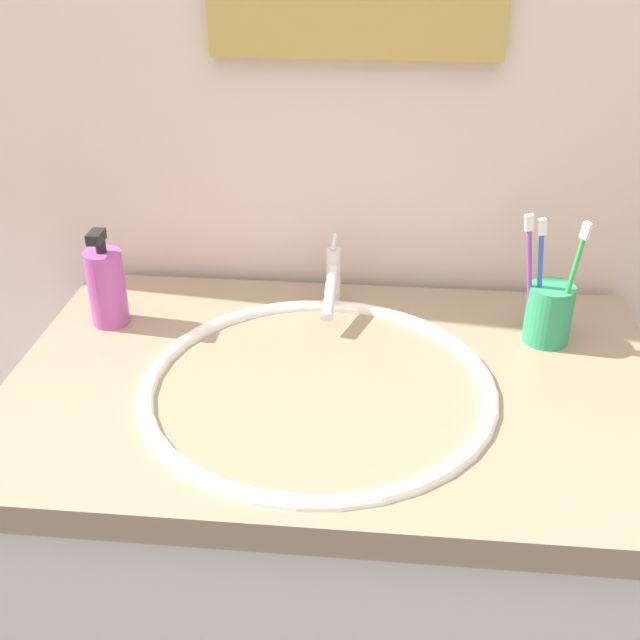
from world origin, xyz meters
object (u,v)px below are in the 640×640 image
object	(u,v)px
toothbrush_cup	(549,314)
faucet	(332,281)
soap_dispenser	(106,286)
toothbrush_blue	(540,272)
toothbrush_green	(572,277)
toothbrush_purple	(529,270)

from	to	relation	value
toothbrush_cup	faucet	bearing A→B (deg)	167.87
soap_dispenser	faucet	bearing A→B (deg)	13.21
toothbrush_blue	faucet	bearing A→B (deg)	166.60
toothbrush_cup	toothbrush_green	xyz separation A→B (m)	(0.02, -0.02, 0.07)
toothbrush_cup	toothbrush_purple	xyz separation A→B (m)	(-0.04, -0.00, 0.07)
toothbrush_blue	soap_dispenser	xyz separation A→B (m)	(-0.66, -0.01, -0.05)
toothbrush_cup	soap_dispenser	distance (m)	0.68
toothbrush_cup	soap_dispenser	bearing A→B (deg)	-179.18
toothbrush_blue	soap_dispenser	bearing A→B (deg)	-179.37
faucet	toothbrush_green	size ratio (longest dim) A/B	0.78
faucet	toothbrush_cup	distance (m)	0.34
toothbrush_blue	toothbrush_purple	bearing A→B (deg)	179.78
toothbrush_green	toothbrush_purple	xyz separation A→B (m)	(-0.06, 0.02, -0.00)
toothbrush_green	soap_dispenser	bearing A→B (deg)	179.11
faucet	toothbrush_green	world-z (taller)	toothbrush_green
soap_dispenser	toothbrush_purple	bearing A→B (deg)	0.65
faucet	toothbrush_blue	xyz separation A→B (m)	(0.31, -0.07, 0.06)
faucet	toothbrush_blue	size ratio (longest dim) A/B	0.81
faucet	toothbrush_blue	bearing A→B (deg)	-13.40
toothbrush_blue	toothbrush_purple	world-z (taller)	toothbrush_purple
toothbrush_blue	toothbrush_purple	xyz separation A→B (m)	(-0.02, 0.00, 0.00)
toothbrush_cup	toothbrush_purple	bearing A→B (deg)	-176.41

